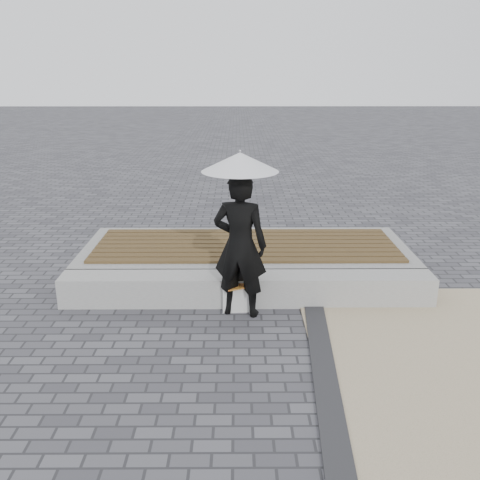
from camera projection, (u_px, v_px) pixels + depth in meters
name	position (u px, v px, depth m)	size (l,w,h in m)	color
ground	(250.00, 364.00, 5.74)	(80.00, 80.00, 0.00)	#515156
edging_band	(327.00, 389.00, 5.27)	(0.25, 5.20, 0.04)	#29292B
seating_ledge	(247.00, 288.00, 7.20)	(5.00, 0.45, 0.40)	#A8A8A3
timber_platform	(246.00, 258.00, 8.35)	(5.00, 2.00, 0.40)	gray
timber_decking	(246.00, 245.00, 8.28)	(4.60, 1.60, 0.04)	brown
woman	(240.00, 245.00, 6.65)	(0.68, 0.45, 1.86)	black
parasol	(240.00, 162.00, 6.33)	(0.93, 0.93, 1.19)	#B4B4B9
handbag	(238.00, 270.00, 6.95)	(0.36, 0.13, 0.26)	black
canvas_tote	(236.00, 298.00, 6.96)	(0.34, 0.14, 0.36)	white
magazine	(236.00, 286.00, 6.85)	(0.29, 0.21, 0.01)	red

